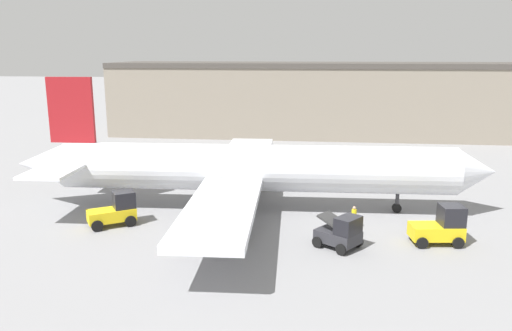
% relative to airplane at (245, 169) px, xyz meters
% --- Properties ---
extents(ground_plane, '(400.00, 400.00, 0.00)m').
position_rel_airplane_xyz_m(ground_plane, '(0.90, 0.04, -3.27)').
color(ground_plane, gray).
extents(terminal_building, '(78.97, 13.16, 10.61)m').
position_rel_airplane_xyz_m(terminal_building, '(15.05, 37.52, 2.04)').
color(terminal_building, gray).
rests_on(terminal_building, ground_plane).
extents(airplane, '(37.40, 30.86, 10.29)m').
position_rel_airplane_xyz_m(airplane, '(0.00, 0.00, 0.00)').
color(airplane, silver).
rests_on(airplane, ground_plane).
extents(ground_crew_worker, '(0.36, 0.36, 1.63)m').
position_rel_airplane_xyz_m(ground_crew_worker, '(8.25, -3.54, -2.40)').
color(ground_crew_worker, '#1E2338').
rests_on(ground_crew_worker, ground_plane).
extents(baggage_tug, '(3.44, 2.29, 2.58)m').
position_rel_airplane_xyz_m(baggage_tug, '(13.62, -5.77, -2.11)').
color(baggage_tug, yellow).
rests_on(baggage_tug, ground_plane).
extents(belt_loader_truck, '(3.28, 3.20, 2.18)m').
position_rel_airplane_xyz_m(belt_loader_truck, '(7.15, -7.27, -2.24)').
color(belt_loader_truck, '#2D2D33').
rests_on(belt_loader_truck, ground_plane).
extents(pushback_tug, '(3.59, 3.21, 2.44)m').
position_rel_airplane_xyz_m(pushback_tug, '(-8.65, -4.84, -2.16)').
color(pushback_tug, yellow).
rests_on(pushback_tug, ground_plane).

